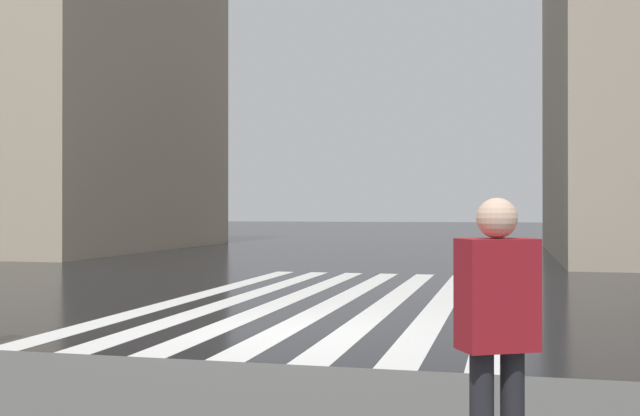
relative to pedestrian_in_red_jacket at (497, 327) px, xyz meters
The scene contains 3 objects.
ground_plane 7.31m from the pedestrian_in_red_jacket, 25.94° to the left, with size 220.00×220.00×0.00m, color black.
zebra_crossing 11.01m from the pedestrian_in_red_jacket, 16.75° to the left, with size 13.00×6.50×0.01m.
pedestrian_in_red_jacket is the anchor object (origin of this frame).
Camera 1 is at (-10.72, -3.21, 1.76)m, focal length 43.11 mm.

